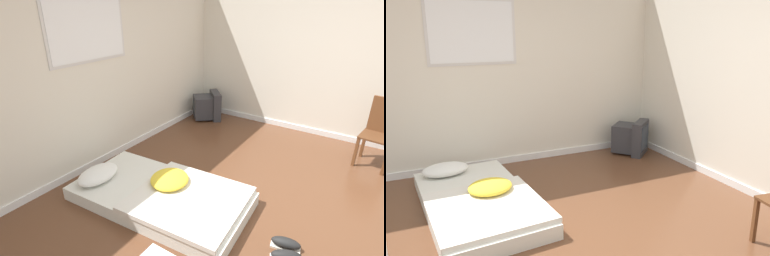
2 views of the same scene
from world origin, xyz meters
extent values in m
cube|color=silver|center=(0.00, 2.45, 1.30)|extent=(7.25, 0.06, 2.60)
cube|color=white|center=(0.00, 2.41, 0.04)|extent=(7.25, 0.02, 0.09)
cube|color=silver|center=(-0.14, 2.41, 1.77)|extent=(1.10, 0.01, 0.81)
cube|color=white|center=(-0.14, 2.41, 1.77)|extent=(1.03, 0.01, 0.74)
cube|color=white|center=(2.42, 0.00, 0.04)|extent=(0.02, 7.24, 0.09)
cube|color=silver|center=(-0.41, 1.19, 0.07)|extent=(1.14, 1.98, 0.15)
ellipsoid|color=white|center=(-0.64, 1.92, 0.22)|extent=(0.54, 0.38, 0.14)
cube|color=silver|center=(-0.38, 0.83, 0.17)|extent=(1.10, 1.18, 0.05)
ellipsoid|color=yellow|center=(-0.28, 1.15, 0.24)|extent=(0.58, 0.56, 0.11)
cube|color=#333338|center=(1.96, 2.13, 0.23)|extent=(0.49, 0.49, 0.40)
cube|color=#333338|center=(2.11, 1.95, 0.25)|extent=(0.43, 0.40, 0.50)
cube|color=#283342|center=(2.16, 1.90, 0.26)|extent=(0.29, 0.25, 0.36)
cube|color=brown|center=(1.65, -0.46, 0.20)|extent=(0.04, 0.04, 0.41)
camera|label=1|loc=(-2.46, -0.62, 2.09)|focal=28.00mm
camera|label=2|loc=(-0.97, -2.45, 1.81)|focal=35.00mm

